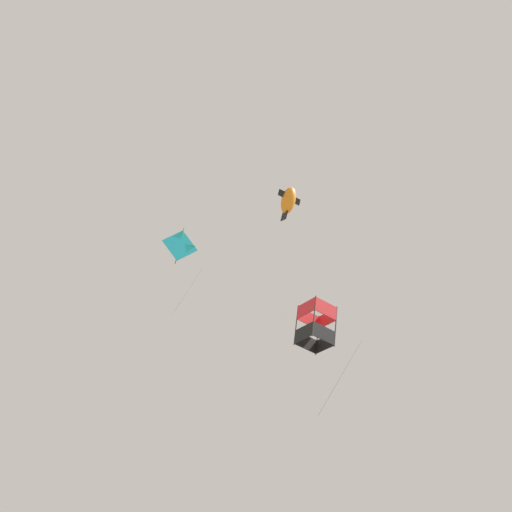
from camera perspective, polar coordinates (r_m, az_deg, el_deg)
The scene contains 3 objects.
kite_diamond_mid_left at distance 35.08m, azimuth -6.68°, elevation 0.91°, with size 2.29×1.37×6.82m.
kite_fish_near_right at distance 29.23m, azimuth 2.86°, elevation 4.87°, with size 1.17×1.23×1.69m.
kite_box_near_left at distance 28.85m, azimuth 5.26°, elevation -6.09°, with size 2.89×2.28×6.71m.
Camera 1 is at (-6.64, -13.68, 5.62)m, focal length 45.68 mm.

